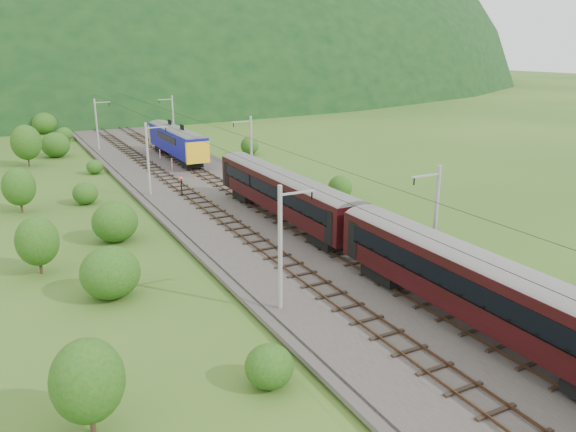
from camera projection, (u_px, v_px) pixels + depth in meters
name	position (u px, v px, depth m)	size (l,w,h in m)	color
ground	(361.00, 293.00, 38.36)	(600.00, 600.00, 0.00)	#274F18
railbed	(292.00, 247.00, 46.78)	(14.00, 220.00, 0.30)	#38332D
track_left	(266.00, 249.00, 45.65)	(2.40, 220.00, 0.27)	brown
track_right	(317.00, 240.00, 47.79)	(2.40, 220.00, 0.27)	brown
catenary_left	(149.00, 157.00, 61.42)	(2.54, 192.28, 8.00)	gray
catenary_right	(251.00, 148.00, 66.87)	(2.54, 192.28, 8.00)	gray
overhead_wires	(292.00, 165.00, 44.76)	(4.83, 198.00, 0.03)	black
mountain_main	(37.00, 82.00, 258.55)	(504.00, 360.00, 244.00)	black
train	(478.00, 276.00, 31.71)	(3.15, 127.37, 5.49)	black
hazard_post_near	(172.00, 164.00, 74.32)	(0.18, 0.18, 1.65)	red
hazard_post_far	(160.00, 154.00, 82.00)	(0.15, 0.15, 1.44)	red
signal	(181.00, 185.00, 61.64)	(0.24, 0.24, 2.16)	black
vegetation_left	(105.00, 235.00, 43.11)	(13.92, 143.29, 6.00)	#1C4913
vegetation_right	(428.00, 216.00, 50.90)	(4.76, 92.59, 3.22)	#1C4913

